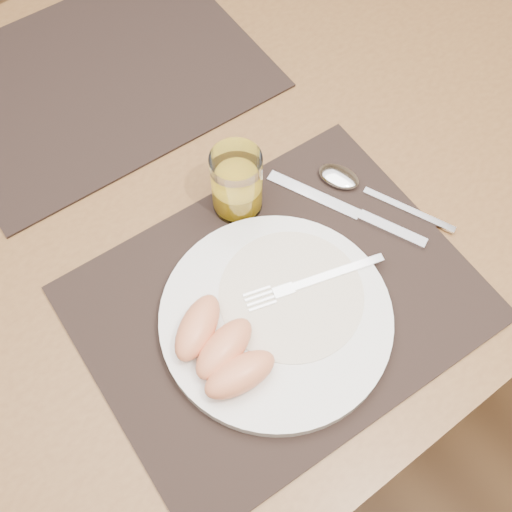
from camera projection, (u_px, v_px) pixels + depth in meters
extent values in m
plane|color=brown|center=(215.00, 363.00, 1.51)|extent=(5.00, 5.00, 0.00)
cube|color=brown|center=(184.00, 186.00, 0.87)|extent=(1.40, 0.90, 0.04)
cylinder|color=brown|center=(331.00, 44.00, 1.52)|extent=(0.06, 0.06, 0.71)
cube|color=black|center=(278.00, 302.00, 0.76)|extent=(0.47, 0.37, 0.00)
cube|color=black|center=(100.00, 77.00, 0.93)|extent=(0.46, 0.37, 0.00)
cylinder|color=white|center=(276.00, 318.00, 0.74)|extent=(0.27, 0.27, 0.02)
cylinder|color=white|center=(291.00, 295.00, 0.75)|extent=(0.17, 0.17, 0.00)
cube|color=silver|center=(339.00, 272.00, 0.76)|extent=(0.11, 0.04, 0.00)
cube|color=silver|center=(284.00, 291.00, 0.75)|extent=(0.03, 0.02, 0.00)
cube|color=silver|center=(260.00, 299.00, 0.74)|extent=(0.04, 0.03, 0.00)
cube|color=silver|center=(314.00, 195.00, 0.83)|extent=(0.07, 0.13, 0.00)
cube|color=silver|center=(392.00, 229.00, 0.80)|extent=(0.05, 0.09, 0.01)
cube|color=silver|center=(409.00, 210.00, 0.82)|extent=(0.06, 0.12, 0.00)
ellipsoid|color=silver|center=(339.00, 176.00, 0.84)|extent=(0.06, 0.07, 0.01)
cylinder|color=white|center=(237.00, 183.00, 0.78)|extent=(0.06, 0.06, 0.10)
cylinder|color=gold|center=(237.00, 194.00, 0.81)|extent=(0.05, 0.05, 0.04)
ellipsoid|color=#E58D5D|center=(240.00, 374.00, 0.68)|extent=(0.09, 0.05, 0.03)
ellipsoid|color=#E58D5D|center=(224.00, 348.00, 0.70)|extent=(0.09, 0.06, 0.03)
ellipsoid|color=#E58D5D|center=(198.00, 327.00, 0.71)|extent=(0.09, 0.08, 0.03)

